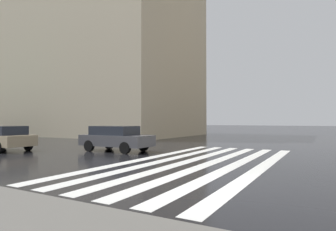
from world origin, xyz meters
name	(u,v)px	position (x,y,z in m)	size (l,w,h in m)	color
ground_plane	(216,187)	(0.00, 0.00, 0.00)	(220.00, 220.00, 0.00)	black
zebra_crossing	(201,162)	(4.00, 2.10, 0.00)	(13.00, 5.50, 0.01)	silver
haussmann_block_mid	(92,52)	(19.81, 23.79, 10.53)	(14.61, 25.58, 21.50)	beige
car_champagne	(2,137)	(2.50, 13.66, 0.76)	(1.85, 4.10, 1.41)	tan
car_dark_grey	(116,138)	(5.50, 7.84, 0.76)	(1.85, 4.10, 1.41)	#4C4C51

